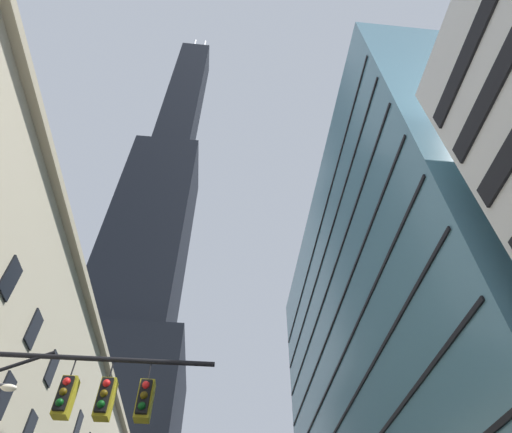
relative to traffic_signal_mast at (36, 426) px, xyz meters
name	(u,v)px	position (x,y,z in m)	size (l,w,h in m)	color
dark_skyscraper	(139,280)	(-16.06, 72.18, 61.55)	(27.40, 27.40, 222.40)	black
glass_office_midrise	(416,363)	(22.40, 23.09, 15.28)	(15.39, 44.43, 42.61)	teal
traffic_signal_mast	(36,426)	(0.00, 0.00, 0.00)	(7.74, 0.63, 7.97)	black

